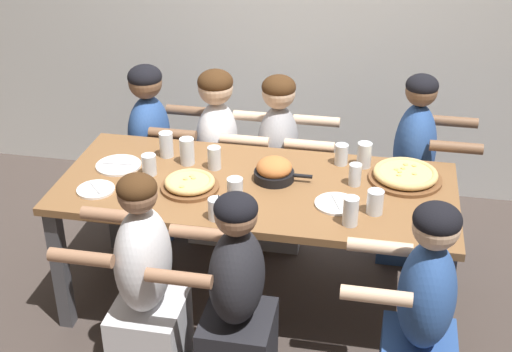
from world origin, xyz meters
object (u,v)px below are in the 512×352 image
skillet_bowl (274,171)px  diner_near_midleft (146,293)px  empty_plate_a (118,165)px  drinking_glass_j (187,152)px  pizza_board_main (405,175)px  empty_plate_b (336,204)px  diner_near_right (421,326)px  drinking_glass_c (364,156)px  pizza_board_second (190,184)px  diner_far_midleft (218,161)px  drinking_glass_d (350,213)px  drinking_glass_h (214,159)px  drinking_glass_i (235,193)px  cocktail_glass_blue (216,210)px  drinking_glass_g (355,175)px  diner_far_right (412,177)px  diner_far_left (152,156)px  drinking_glass_e (341,155)px  diner_far_center (278,168)px  drinking_glass_b (375,203)px  diner_near_center (236,308)px  drinking_glass_a (149,166)px  empty_plate_c (96,190)px  drinking_glass_f (166,145)px

skillet_bowl → diner_near_midleft: 0.91m
empty_plate_a → drinking_glass_j: 0.37m
pizza_board_main → empty_plate_b: pizza_board_main is taller
diner_near_right → drinking_glass_c: bearing=18.3°
pizza_board_second → diner_far_midleft: diner_far_midleft is taller
drinking_glass_d → drinking_glass_h: 0.85m
drinking_glass_c → diner_far_midleft: size_ratio=0.12×
drinking_glass_i → diner_near_right: (0.90, -0.44, -0.30)m
cocktail_glass_blue → drinking_glass_g: 0.76m
diner_far_right → diner_far_left: size_ratio=1.05×
drinking_glass_e → diner_far_right: (0.40, 0.34, -0.27)m
skillet_bowl → empty_plate_b: 0.39m
skillet_bowl → diner_far_center: size_ratio=0.28×
skillet_bowl → empty_plate_a: size_ratio=1.25×
drinking_glass_b → diner_near_center: diner_near_center is taller
drinking_glass_e → diner_far_midleft: (-0.76, 0.34, -0.28)m
drinking_glass_a → drinking_glass_g: 1.06m
pizza_board_main → empty_plate_c: (-1.51, -0.40, -0.02)m
empty_plate_b → drinking_glass_e: 0.43m
drinking_glass_e → empty_plate_c: bearing=-156.1°
diner_near_center → drinking_glass_j: bearing=28.5°
diner_near_midleft → diner_far_center: diner_near_midleft is taller
diner_near_midleft → drinking_glass_c: bearing=-43.4°
drinking_glass_j → diner_near_center: 0.98m
drinking_glass_g → diner_far_center: diner_far_center is taller
drinking_glass_d → diner_far_center: bearing=117.4°
drinking_glass_d → drinking_glass_j: size_ratio=0.96×
diner_near_right → diner_near_midleft: bearing=90.0°
skillet_bowl → empty_plate_a: skillet_bowl is taller
diner_near_midleft → diner_far_center: (0.39, 1.31, 0.00)m
empty_plate_b → diner_far_midleft: diner_far_midleft is taller
drinking_glass_a → drinking_glass_f: size_ratio=0.80×
diner_far_center → diner_far_right: (0.79, 0.00, 0.02)m
drinking_glass_g → diner_far_left: (-1.27, 0.56, -0.29)m
empty_plate_b → diner_near_midleft: bearing=-146.5°
drinking_glass_e → drinking_glass_c: bearing=-1.7°
drinking_glass_e → diner_far_right: bearing=40.9°
pizza_board_second → diner_far_right: size_ratio=0.26×
drinking_glass_i → diner_far_midleft: diner_far_midleft is taller
drinking_glass_d → drinking_glass_h: drinking_glass_d is taller
empty_plate_b → drinking_glass_i: bearing=-169.4°
empty_plate_a → empty_plate_c: bearing=-94.0°
pizza_board_second → diner_far_center: size_ratio=0.27×
empty_plate_a → drinking_glass_b: (1.35, -0.22, 0.05)m
pizza_board_main → diner_near_midleft: (-1.12, -0.84, -0.27)m
empty_plate_a → drinking_glass_d: size_ratio=1.72×
empty_plate_a → cocktail_glass_blue: cocktail_glass_blue is taller
empty_plate_a → empty_plate_c: same height
empty_plate_a → drinking_glass_i: drinking_glass_i is taller
pizza_board_second → drinking_glass_b: drinking_glass_b is taller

